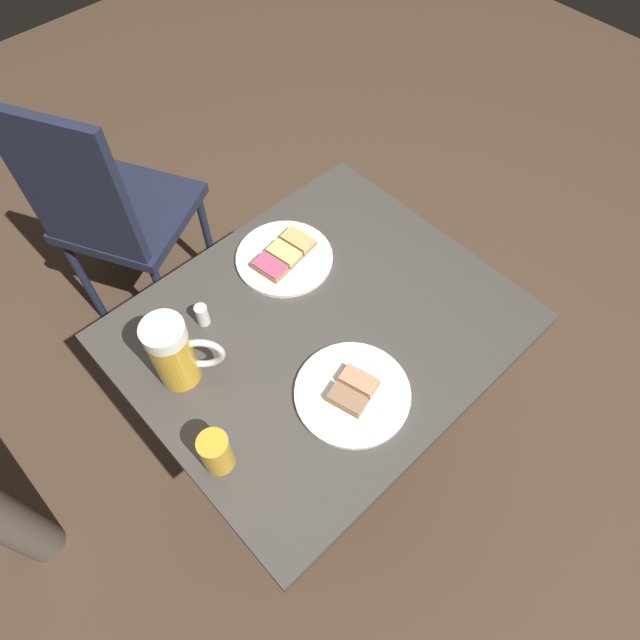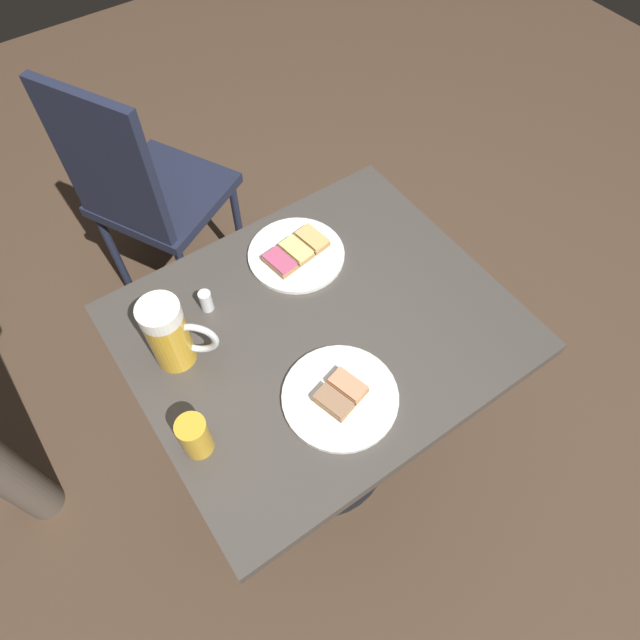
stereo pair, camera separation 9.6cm
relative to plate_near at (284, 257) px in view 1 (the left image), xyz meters
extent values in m
plane|color=#4C3828|center=(-0.07, -0.19, -0.77)|extent=(6.00, 6.00, 0.00)
cylinder|color=black|center=(-0.07, -0.19, -0.76)|extent=(0.44, 0.44, 0.01)
cylinder|color=black|center=(-0.07, -0.19, -0.39)|extent=(0.09, 0.09, 0.73)
cube|color=#423D38|center=(-0.07, -0.19, -0.03)|extent=(0.80, 0.68, 0.04)
cylinder|color=white|center=(0.00, 0.00, 0.00)|extent=(0.23, 0.23, 0.01)
cube|color=#9E7547|center=(0.05, 0.01, 0.01)|extent=(0.06, 0.08, 0.01)
cube|color=#E5B266|center=(0.05, 0.01, 0.02)|extent=(0.06, 0.08, 0.01)
cube|color=#9E7547|center=(0.00, 0.00, 0.01)|extent=(0.06, 0.08, 0.01)
cube|color=#EFE07A|center=(0.00, 0.00, 0.02)|extent=(0.06, 0.08, 0.01)
cube|color=#9E7547|center=(-0.05, -0.01, 0.01)|extent=(0.06, 0.08, 0.01)
cube|color=#BC4C70|center=(-0.05, -0.01, 0.02)|extent=(0.06, 0.08, 0.01)
cylinder|color=white|center=(-0.13, -0.36, 0.00)|extent=(0.23, 0.23, 0.01)
cube|color=#9E7547|center=(-0.11, -0.35, 0.01)|extent=(0.06, 0.08, 0.01)
cube|color=#EA8E66|center=(-0.11, -0.35, 0.02)|extent=(0.06, 0.08, 0.01)
cube|color=#9E7547|center=(-0.15, -0.36, 0.01)|extent=(0.06, 0.08, 0.01)
cube|color=#997051|center=(-0.15, -0.36, 0.02)|extent=(0.06, 0.08, 0.01)
cylinder|color=gold|center=(-0.36, -0.09, 0.06)|extent=(0.08, 0.08, 0.15)
cylinder|color=white|center=(-0.36, -0.09, 0.15)|extent=(0.08, 0.08, 0.03)
torus|color=silver|center=(-0.31, -0.12, 0.07)|extent=(0.08, 0.07, 0.10)
cylinder|color=gold|center=(-0.41, -0.29, 0.04)|extent=(0.06, 0.06, 0.10)
cylinder|color=silver|center=(-0.24, -0.01, 0.02)|extent=(0.03, 0.03, 0.05)
cylinder|color=#1E2338|center=(0.13, 0.62, -0.55)|extent=(0.03, 0.03, 0.44)
cylinder|color=#1E2338|center=(-0.02, 0.90, -0.55)|extent=(0.03, 0.03, 0.44)
cylinder|color=#1E2338|center=(-0.15, 0.47, -0.55)|extent=(0.03, 0.03, 0.44)
cylinder|color=#1E2338|center=(-0.30, 0.75, -0.55)|extent=(0.03, 0.03, 0.44)
cube|color=#1E2338|center=(-0.09, 0.69, -0.31)|extent=(0.51, 0.51, 0.04)
cube|color=#1E2338|center=(-0.24, 0.61, -0.06)|extent=(0.19, 0.32, 0.47)
camera|label=1|loc=(-0.52, -0.67, 1.01)|focal=31.42mm
camera|label=2|loc=(-0.44, -0.73, 1.01)|focal=31.42mm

